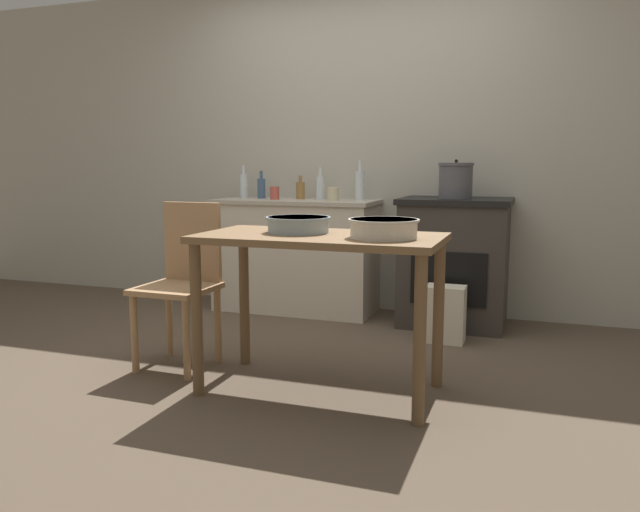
{
  "coord_description": "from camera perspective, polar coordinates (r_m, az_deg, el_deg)",
  "views": [
    {
      "loc": [
        1.3,
        -3.17,
        1.14
      ],
      "look_at": [
        0.0,
        0.5,
        0.56
      ],
      "focal_mm": 35.0,
      "sensor_mm": 36.0,
      "label": 1
    }
  ],
  "objects": [
    {
      "name": "stock_pot",
      "position": [
        4.42,
        12.3,
        6.76
      ],
      "size": [
        0.24,
        0.24,
        0.27
      ],
      "color": "#4C4C51",
      "rests_on": "stove"
    },
    {
      "name": "cup_mid_right",
      "position": [
        4.85,
        -4.17,
        5.76
      ],
      "size": [
        0.07,
        0.07,
        0.1
      ],
      "primitive_type": "cylinder",
      "color": "#B74C42",
      "rests_on": "counter_cabinet"
    },
    {
      "name": "flour_sack",
      "position": [
        4.1,
        11.37,
        -5.22
      ],
      "size": [
        0.25,
        0.17,
        0.37
      ],
      "primitive_type": "cube",
      "color": "beige",
      "rests_on": "ground_plane"
    },
    {
      "name": "bottle_far_left",
      "position": [
        5.09,
        -6.98,
        6.44
      ],
      "size": [
        0.06,
        0.06,
        0.26
      ],
      "color": "silver",
      "rests_on": "counter_cabinet"
    },
    {
      "name": "mixing_bowl_small",
      "position": [
        2.92,
        5.84,
        2.62
      ],
      "size": [
        0.33,
        0.33,
        0.09
      ],
      "color": "silver",
      "rests_on": "work_table"
    },
    {
      "name": "bottle_center",
      "position": [
        4.84,
        0.03,
        6.32
      ],
      "size": [
        0.06,
        0.06,
        0.25
      ],
      "color": "silver",
      "rests_on": "counter_cabinet"
    },
    {
      "name": "chair",
      "position": [
        3.61,
        -12.43,
        -2.05
      ],
      "size": [
        0.41,
        0.41,
        0.92
      ],
      "rotation": [
        0.0,
        0.0,
        -0.02
      ],
      "color": "#A87F56",
      "rests_on": "ground_plane"
    },
    {
      "name": "bottle_left",
      "position": [
        4.89,
        -1.8,
        6.05
      ],
      "size": [
        0.07,
        0.07,
        0.18
      ],
      "color": "olive",
      "rests_on": "counter_cabinet"
    },
    {
      "name": "stove",
      "position": [
        4.52,
        12.17,
        -0.5
      ],
      "size": [
        0.76,
        0.61,
        0.9
      ],
      "color": "#38332D",
      "rests_on": "ground_plane"
    },
    {
      "name": "cup_center_right",
      "position": [
        4.65,
        1.2,
        5.69
      ],
      "size": [
        0.09,
        0.09,
        0.1
      ],
      "primitive_type": "cylinder",
      "color": "beige",
      "rests_on": "counter_cabinet"
    },
    {
      "name": "mixing_bowl_large",
      "position": [
        3.14,
        -2.0,
        2.97
      ],
      "size": [
        0.33,
        0.33,
        0.08
      ],
      "color": "#93A8B2",
      "rests_on": "work_table"
    },
    {
      "name": "work_table",
      "position": [
        3.07,
        0.0,
        -0.34
      ],
      "size": [
        1.19,
        0.62,
        0.8
      ],
      "color": "brown",
      "rests_on": "ground_plane"
    },
    {
      "name": "counter_cabinet",
      "position": [
        4.86,
        -2.23,
        0.07
      ],
      "size": [
        1.26,
        0.53,
        0.87
      ],
      "color": "beige",
      "rests_on": "ground_plane"
    },
    {
      "name": "ground_plane",
      "position": [
        3.61,
        -2.67,
        -10.0
      ],
      "size": [
        14.0,
        14.0,
        0.0
      ],
      "primitive_type": "plane",
      "color": "brown"
    },
    {
      "name": "bottle_center_left",
      "position": [
        5.02,
        -5.38,
        6.23
      ],
      "size": [
        0.06,
        0.06,
        0.22
      ],
      "color": "#3D5675",
      "rests_on": "counter_cabinet"
    },
    {
      "name": "bottle_mid_left",
      "position": [
        4.74,
        3.68,
        6.51
      ],
      "size": [
        0.07,
        0.07,
        0.3
      ],
      "color": "silver",
      "rests_on": "counter_cabinet"
    },
    {
      "name": "wall_back",
      "position": [
        4.93,
        4.28,
        9.97
      ],
      "size": [
        8.0,
        0.07,
        2.55
      ],
      "color": "#B2AD9E",
      "rests_on": "ground_plane"
    }
  ]
}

